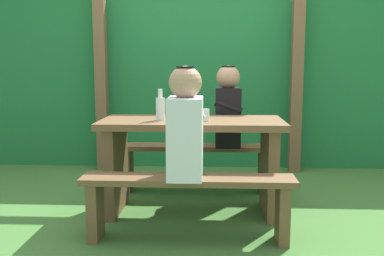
{
  "coord_description": "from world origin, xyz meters",
  "views": [
    {
      "loc": [
        0.15,
        -3.35,
        1.16
      ],
      "look_at": [
        0.0,
        0.0,
        0.67
      ],
      "focal_mm": 41.06,
      "sensor_mm": 36.0,
      "label": 1
    }
  ],
  "objects_px": {
    "person_black_coat": "(228,109)",
    "cell_phone": "(184,117)",
    "drinking_glass": "(205,115)",
    "person_white_shirt": "(185,127)",
    "picnic_table": "(192,150)",
    "bench_near": "(188,195)",
    "bottle_left": "(160,108)",
    "bench_far": "(195,158)"
  },
  "relations": [
    {
      "from": "picnic_table",
      "to": "bottle_left",
      "type": "distance_m",
      "value": 0.41
    },
    {
      "from": "person_white_shirt",
      "to": "cell_phone",
      "type": "distance_m",
      "value": 0.68
    },
    {
      "from": "picnic_table",
      "to": "bench_near",
      "type": "xyz_separation_m",
      "value": [
        0.0,
        -0.57,
        -0.19
      ]
    },
    {
      "from": "bench_near",
      "to": "person_black_coat",
      "type": "bearing_deg",
      "value": 75.42
    },
    {
      "from": "picnic_table",
      "to": "bench_near",
      "type": "relative_size",
      "value": 1.0
    },
    {
      "from": "bench_far",
      "to": "person_white_shirt",
      "type": "relative_size",
      "value": 1.95
    },
    {
      "from": "bench_far",
      "to": "drinking_glass",
      "type": "relative_size",
      "value": 15.03
    },
    {
      "from": "picnic_table",
      "to": "person_white_shirt",
      "type": "height_order",
      "value": "person_white_shirt"
    },
    {
      "from": "picnic_table",
      "to": "person_white_shirt",
      "type": "relative_size",
      "value": 1.95
    },
    {
      "from": "person_black_coat",
      "to": "drinking_glass",
      "type": "xyz_separation_m",
      "value": [
        -0.19,
        -0.66,
        0.02
      ]
    },
    {
      "from": "bench_near",
      "to": "person_black_coat",
      "type": "relative_size",
      "value": 1.95
    },
    {
      "from": "drinking_glass",
      "to": "bottle_left",
      "type": "distance_m",
      "value": 0.34
    },
    {
      "from": "bottle_left",
      "to": "cell_phone",
      "type": "distance_m",
      "value": 0.26
    },
    {
      "from": "person_black_coat",
      "to": "cell_phone",
      "type": "bearing_deg",
      "value": -128.56
    },
    {
      "from": "person_white_shirt",
      "to": "cell_phone",
      "type": "bearing_deg",
      "value": 94.24
    },
    {
      "from": "person_white_shirt",
      "to": "picnic_table",
      "type": "bearing_deg",
      "value": 88.37
    },
    {
      "from": "bench_near",
      "to": "bottle_left",
      "type": "relative_size",
      "value": 5.83
    },
    {
      "from": "picnic_table",
      "to": "bench_near",
      "type": "height_order",
      "value": "picnic_table"
    },
    {
      "from": "drinking_glass",
      "to": "picnic_table",
      "type": "bearing_deg",
      "value": 136.21
    },
    {
      "from": "cell_phone",
      "to": "person_black_coat",
      "type": "bearing_deg",
      "value": 81.55
    },
    {
      "from": "bench_far",
      "to": "person_black_coat",
      "type": "height_order",
      "value": "person_black_coat"
    },
    {
      "from": "picnic_table",
      "to": "bench_near",
      "type": "distance_m",
      "value": 0.6
    },
    {
      "from": "bench_far",
      "to": "cell_phone",
      "type": "relative_size",
      "value": 10.0
    },
    {
      "from": "bench_near",
      "to": "bottle_left",
      "type": "xyz_separation_m",
      "value": [
        -0.24,
        0.5,
        0.53
      ]
    },
    {
      "from": "bottle_left",
      "to": "person_white_shirt",
      "type": "bearing_deg",
      "value": -66.22
    },
    {
      "from": "picnic_table",
      "to": "person_black_coat",
      "type": "xyz_separation_m",
      "value": [
        0.3,
        0.57,
        0.26
      ]
    },
    {
      "from": "picnic_table",
      "to": "person_black_coat",
      "type": "bearing_deg",
      "value": 62.44
    },
    {
      "from": "picnic_table",
      "to": "bottle_left",
      "type": "height_order",
      "value": "bottle_left"
    },
    {
      "from": "cell_phone",
      "to": "bench_far",
      "type": "bearing_deg",
      "value": 111.84
    },
    {
      "from": "person_white_shirt",
      "to": "person_black_coat",
      "type": "xyz_separation_m",
      "value": [
        0.31,
        1.13,
        0.0
      ]
    },
    {
      "from": "picnic_table",
      "to": "drinking_glass",
      "type": "height_order",
      "value": "drinking_glass"
    },
    {
      "from": "person_black_coat",
      "to": "bottle_left",
      "type": "distance_m",
      "value": 0.83
    },
    {
      "from": "bench_near",
      "to": "drinking_glass",
      "type": "height_order",
      "value": "drinking_glass"
    },
    {
      "from": "drinking_glass",
      "to": "cell_phone",
      "type": "xyz_separation_m",
      "value": [
        -0.17,
        0.21,
        -0.04
      ]
    },
    {
      "from": "drinking_glass",
      "to": "bottle_left",
      "type": "relative_size",
      "value": 0.39
    },
    {
      "from": "bench_near",
      "to": "person_white_shirt",
      "type": "xyz_separation_m",
      "value": [
        -0.02,
        0.0,
        0.45
      ]
    },
    {
      "from": "bench_near",
      "to": "person_white_shirt",
      "type": "relative_size",
      "value": 1.95
    },
    {
      "from": "drinking_glass",
      "to": "cell_phone",
      "type": "relative_size",
      "value": 0.67
    },
    {
      "from": "picnic_table",
      "to": "person_white_shirt",
      "type": "xyz_separation_m",
      "value": [
        -0.02,
        -0.57,
        0.26
      ]
    },
    {
      "from": "picnic_table",
      "to": "drinking_glass",
      "type": "distance_m",
      "value": 0.32
    },
    {
      "from": "drinking_glass",
      "to": "person_black_coat",
      "type": "bearing_deg",
      "value": 73.77
    },
    {
      "from": "picnic_table",
      "to": "bottle_left",
      "type": "bearing_deg",
      "value": -164.73
    }
  ]
}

